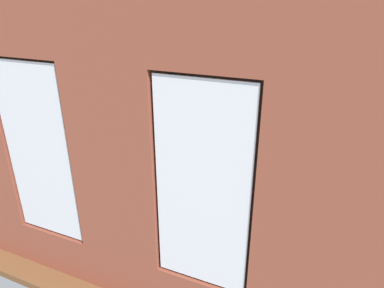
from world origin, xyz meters
TOP-DOWN VIEW (x-y plane):
  - ground_plane at (0.00, 0.00)m, footprint 6.24×5.79m
  - brick_wall_with_windows at (0.00, 2.51)m, footprint 5.64×0.30m
  - white_wall_right at (2.77, 0.20)m, footprint 0.10×4.79m
  - couch_by_window at (0.14, 1.86)m, footprint 1.91×0.87m
  - couch_left at (-2.12, -0.12)m, footprint 0.89×1.75m
  - coffee_table at (0.18, 0.26)m, footprint 1.46×0.84m
  - cup_ceramic at (0.36, 0.16)m, footprint 0.07×0.07m
  - candle_jar at (0.61, 0.39)m, footprint 0.08×0.08m
  - table_plant_small at (-0.23, 0.12)m, footprint 0.18×0.18m
  - remote_black at (0.18, 0.26)m, footprint 0.08×0.18m
  - remote_silver at (0.07, 0.39)m, footprint 0.17×0.13m
  - media_console at (2.47, -0.21)m, footprint 0.99×0.42m
  - tv_flatscreen at (2.47, -0.21)m, footprint 1.09×0.20m
  - papasan_chair at (0.36, -1.66)m, footprint 1.07×1.07m
  - potted_plant_by_left_couch at (-1.72, -1.44)m, footprint 0.24×0.24m
  - potted_plant_mid_room_small at (-0.41, -0.80)m, footprint 0.33×0.33m
  - potted_plant_corner_far_left at (-2.27, 1.96)m, footprint 0.64×0.64m
  - potted_plant_near_tv at (1.92, 0.75)m, footprint 0.85×0.77m
  - potted_plant_foreground_right at (2.17, -1.84)m, footprint 0.84×0.96m
  - potted_plant_corner_near_left at (-2.27, -1.89)m, footprint 0.75×0.81m
  - potted_plant_beside_window_right at (1.49, 1.96)m, footprint 0.93×1.11m
  - potted_plant_between_couches at (-1.27, 1.81)m, footprint 0.50×0.50m

SIDE VIEW (x-z plane):
  - ground_plane at x=0.00m, z-range -0.10..0.00m
  - media_console at x=2.47m, z-range 0.00..0.52m
  - potted_plant_by_left_couch at x=-1.72m, z-range 0.06..0.51m
  - couch_by_window at x=0.14m, z-range -0.07..0.73m
  - couch_left at x=-2.12m, z-range -0.07..0.73m
  - potted_plant_mid_room_small at x=-0.41m, z-range 0.10..0.61m
  - coffee_table at x=0.18m, z-range 0.16..0.59m
  - remote_black at x=0.18m, z-range 0.42..0.45m
  - remote_silver at x=0.07m, z-range 0.42..0.45m
  - papasan_chair at x=0.36m, z-range 0.10..0.78m
  - cup_ceramic at x=0.36m, z-range 0.42..0.51m
  - candle_jar at x=0.61m, z-range 0.42..0.53m
  - table_plant_small at x=-0.23m, z-range 0.43..0.70m
  - potted_plant_corner_far_left at x=-2.27m, z-range 0.14..1.01m
  - potted_plant_corner_near_left at x=-2.27m, z-range 0.01..1.16m
  - potted_plant_between_couches at x=-1.27m, z-range 0.14..1.05m
  - potted_plant_near_tv at x=1.92m, z-range 0.11..1.27m
  - potted_plant_beside_window_right at x=1.49m, z-range 0.06..1.47m
  - potted_plant_foreground_right at x=2.17m, z-range 0.15..1.46m
  - tv_flatscreen at x=2.47m, z-range 0.52..1.25m
  - brick_wall_with_windows at x=0.00m, z-range -0.02..3.33m
  - white_wall_right at x=2.77m, z-range 0.00..3.35m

